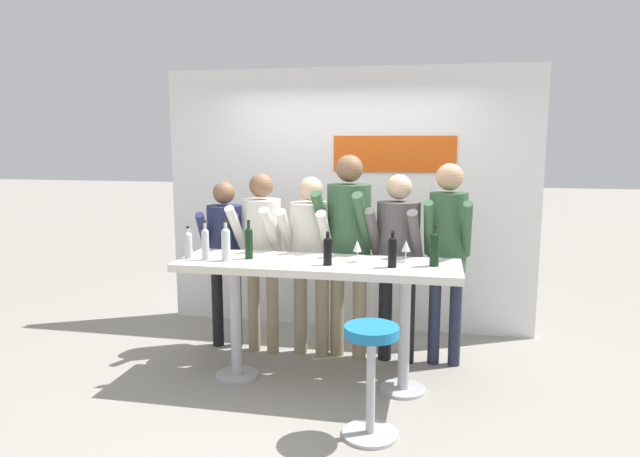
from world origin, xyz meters
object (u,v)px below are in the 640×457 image
Objects in this scene: tasting_table at (317,280)px; person_center at (348,234)px; wine_glass_0 at (357,247)px; wine_glass_1 at (406,246)px; person_left at (262,243)px; wine_bottle_4 at (435,247)px; person_center_left at (311,247)px; wine_bottle_3 at (205,242)px; bar_stool at (371,364)px; person_center_right at (398,248)px; wine_bottle_1 at (188,244)px; wine_bottle_2 at (328,250)px; wine_bottle_6 at (226,242)px; wine_bottle_5 at (249,241)px; person_right at (447,240)px; wine_bottle_0 at (392,251)px; person_far_left at (225,246)px.

person_center is (0.15, 0.62, 0.28)m from tasting_table.
wine_glass_0 is 0.38m from wine_glass_1.
person_left is 5.24× the size of wine_bottle_4.
wine_bottle_3 is at bearing -129.47° from person_center_left.
wine_glass_0 is (-0.60, 0.02, -0.02)m from wine_bottle_4.
bar_stool is at bearing -64.82° from person_center.
person_center_right is 6.39× the size of wine_bottle_1.
wine_bottle_3 is 1.00× the size of wine_bottle_4.
person_center is (0.34, 0.01, 0.13)m from person_center_left.
wine_bottle_2 is 0.80× the size of wine_bottle_6.
tasting_table is at bearing -172.15° from wine_glass_0.
wine_bottle_6 is (-0.15, -0.11, 0.01)m from wine_bottle_5.
person_left is 0.94× the size of person_right.
tasting_table is at bearing -169.98° from wine_glass_1.
wine_bottle_2 is at bearing 0.45° from wine_bottle_3.
wine_bottle_0 is at bearing 0.12° from wine_bottle_1.
wine_bottle_0 is at bearing -20.16° from person_left.
wine_bottle_1 is at bearing -176.78° from wine_bottle_4.
wine_bottle_4 is at bearing 9.11° from wine_bottle_2.
person_center_right is 0.50m from wine_glass_1.
wine_glass_0 reaches higher than tasting_table.
person_center_right is at bearing 118.52° from wine_bottle_4.
person_left is at bearing -167.15° from person_center.
wine_bottle_0 reaches higher than wine_bottle_1.
person_left is 1.00× the size of person_center_right.
wine_glass_0 is (1.21, 0.16, -0.02)m from wine_bottle_3.
person_center_left reaches higher than wine_bottle_5.
wine_glass_1 is at bearing -32.83° from person_center.
wine_glass_0 is at bearing -107.82° from person_center_right.
tasting_table is at bearing -68.03° from person_center_left.
person_center is at bearing 6.42° from person_center_left.
wine_bottle_5 is (-1.58, -0.61, 0.04)m from person_right.
wine_bottle_0 is (0.60, -0.08, 0.28)m from tasting_table.
person_left is 1.66m from person_right.
wine_bottle_3 is at bearing -101.65° from person_left.
wine_bottle_2 is 0.82× the size of wine_bottle_4.
wine_bottle_2 is (-0.91, -0.71, 0.02)m from person_right.
person_center_left is at bearing 151.83° from wine_bottle_4.
person_far_left is 0.86× the size of person_center.
person_center_left is (0.84, -0.05, 0.03)m from person_far_left.
person_center_left reaches higher than wine_bottle_6.
tasting_table is 8.52× the size of wine_bottle_1.
person_left reaches higher than wine_glass_1.
person_center reaches higher than wine_bottle_2.
wine_bottle_4 is (0.31, -0.58, 0.13)m from person_center_right.
bar_stool is at bearing -22.79° from wine_bottle_1.
wine_glass_1 is (1.74, 0.21, 0.00)m from wine_bottle_1.
wine_bottle_4 reaches higher than wine_bottle_0.
wine_bottle_0 is (0.08, 0.66, 0.64)m from bar_stool.
person_center reaches higher than wine_glass_0.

